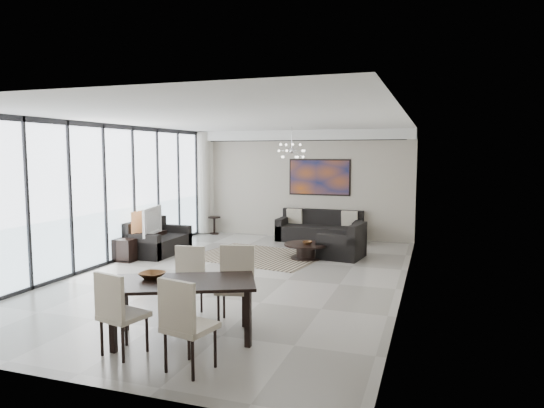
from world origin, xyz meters
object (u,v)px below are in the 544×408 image
at_px(tv_console, 141,245).
at_px(dining_table, 183,288).
at_px(sofa_main, 320,231).
at_px(television, 148,221).
at_px(coffee_table, 306,250).

bearing_deg(tv_console, dining_table, -50.60).
relative_size(tv_console, dining_table, 0.78).
relative_size(sofa_main, dining_table, 1.12).
xyz_separation_m(television, dining_table, (3.16, -4.09, -0.15)).
relative_size(coffee_table, dining_table, 0.48).
xyz_separation_m(coffee_table, television, (-3.42, -0.85, 0.60)).
bearing_deg(tv_console, coffee_table, 14.01).
bearing_deg(coffee_table, television, -166.11).
bearing_deg(coffee_table, sofa_main, 95.18).
distance_m(coffee_table, television, 3.58).
height_order(television, dining_table, television).
height_order(tv_console, television, television).
bearing_deg(sofa_main, coffee_table, -84.82).
distance_m(sofa_main, tv_console, 4.61).
bearing_deg(coffee_table, tv_console, -165.99).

